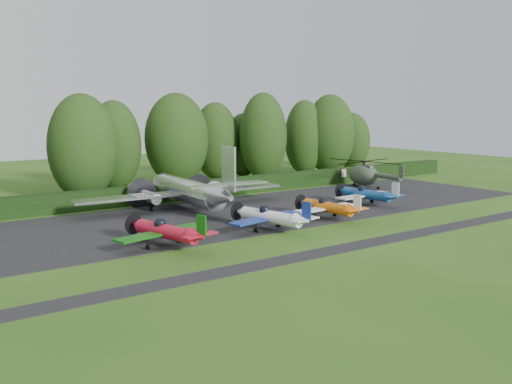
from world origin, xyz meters
TOP-DOWN VIEW (x-y plane):
  - ground at (0.00, 0.00)m, footprint 160.00×160.00m
  - apron at (0.00, 10.00)m, footprint 70.00×18.00m
  - taxiway_verge at (0.00, -6.00)m, footprint 70.00×2.00m
  - hedgerow at (0.00, 21.00)m, footprint 90.00×1.60m
  - transport_plane at (-2.87, 14.49)m, footprint 22.93×17.58m
  - light_plane_red at (-11.67, 2.04)m, footprint 7.97×8.38m
  - light_plane_white at (-1.80, 2.04)m, footprint 7.87×8.28m
  - light_plane_orange at (5.72, 3.01)m, footprint 7.31×7.68m
  - light_plane_blue at (14.30, 6.20)m, footprint 7.48×7.87m
  - helicopter at (23.92, 15.84)m, footprint 10.88×12.74m
  - sign_board at (25.56, 20.43)m, footprint 3.52×0.13m
  - tree_0 at (17.53, 29.50)m, footprint 6.80×6.80m
  - tree_1 at (12.61, 34.45)m, footprint 6.65×6.65m
  - tree_2 at (-3.48, 32.50)m, footprint 6.74×6.74m
  - tree_3 at (5.02, 32.01)m, footprint 8.51×8.51m
  - tree_5 at (26.77, 31.31)m, footprint 6.23×6.23m
  - tree_6 at (30.35, 29.49)m, footprint 7.67×7.67m
  - tree_7 at (-9.48, 26.68)m, footprint 7.64×7.64m
  - tree_8 at (37.78, 32.04)m, footprint 6.04×6.04m
  - tree_11 at (17.56, 34.64)m, footprint 5.51×5.51m

SIDE VIEW (x-z plane):
  - ground at x=0.00m, z-range 0.00..0.00m
  - hedgerow at x=0.00m, z-range -1.00..1.00m
  - taxiway_verge at x=0.00m, z-range 0.00..0.00m
  - apron at x=0.00m, z-range 0.00..0.01m
  - light_plane_orange at x=5.72m, z-range -0.23..2.57m
  - light_plane_blue at x=14.30m, z-range -0.24..2.63m
  - light_plane_white at x=-1.80m, z-range -0.25..2.77m
  - light_plane_red at x=-11.67m, z-range -0.26..2.81m
  - sign_board at x=25.56m, z-range 0.35..2.33m
  - helicopter at x=23.92m, z-range 0.13..3.64m
  - transport_plane at x=-2.87m, z-range -1.62..5.72m
  - tree_8 at x=37.78m, z-range -0.01..9.37m
  - tree_11 at x=17.56m, z-range -0.02..9.46m
  - tree_1 at x=12.61m, z-range -0.01..11.09m
  - tree_2 at x=-3.48m, z-range -0.01..11.30m
  - tree_5 at x=26.77m, z-range -0.02..11.46m
  - tree_7 at x=-9.48m, z-range -0.01..12.00m
  - tree_3 at x=5.02m, z-range -0.01..12.30m
  - tree_6 at x=30.35m, z-range -0.01..12.32m
  - tree_0 at x=17.53m, z-range -0.01..12.46m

